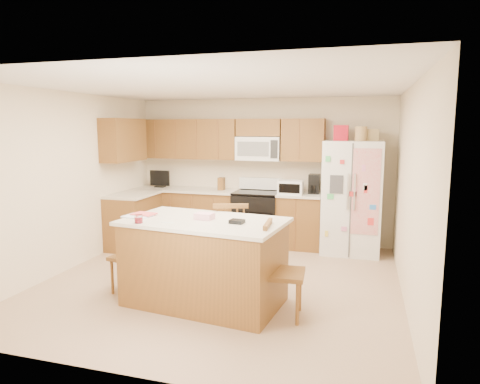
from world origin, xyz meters
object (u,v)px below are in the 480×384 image
(island, at_px, (204,261))
(windsor_chair_left, at_px, (132,256))
(windsor_chair_right, at_px, (282,273))
(refrigerator, at_px, (352,196))
(stove, at_px, (257,217))
(windsor_chair_back, at_px, (231,245))

(island, relative_size, windsor_chair_left, 2.00)
(island, bearing_deg, windsor_chair_right, -6.78)
(refrigerator, xyz_separation_m, windsor_chair_right, (-0.62, -2.67, -0.44))
(stove, relative_size, windsor_chair_right, 1.10)
(stove, distance_m, windsor_chair_back, 1.91)
(refrigerator, distance_m, windsor_chair_left, 3.57)
(stove, bearing_deg, refrigerator, -2.30)
(refrigerator, xyz_separation_m, island, (-1.53, -2.56, -0.43))
(refrigerator, distance_m, windsor_chair_back, 2.38)
(refrigerator, relative_size, windsor_chair_right, 1.99)
(refrigerator, bearing_deg, windsor_chair_left, -135.08)
(refrigerator, bearing_deg, windsor_chair_right, -103.07)
(island, height_order, windsor_chair_back, windsor_chair_back)
(stove, xyz_separation_m, windsor_chair_right, (0.95, -2.73, 0.01))
(windsor_chair_left, distance_m, windsor_chair_back, 1.25)
(stove, relative_size, windsor_chair_back, 1.06)
(stove, bearing_deg, windsor_chair_right, -70.82)
(stove, height_order, island, stove)
(island, xyz_separation_m, windsor_chair_back, (0.09, 0.72, 0.01))
(stove, distance_m, windsor_chair_right, 2.89)
(refrigerator, bearing_deg, stove, 177.70)
(island, relative_size, windsor_chair_right, 1.86)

